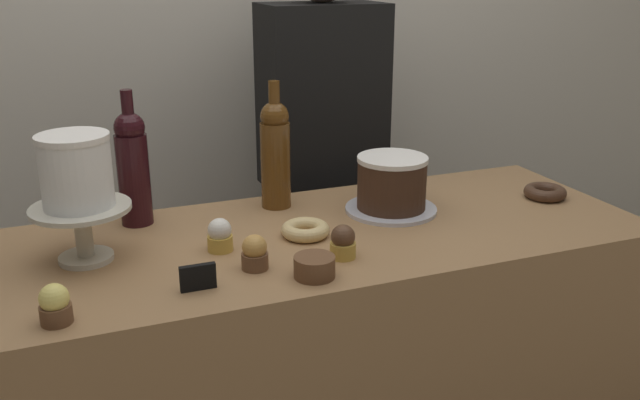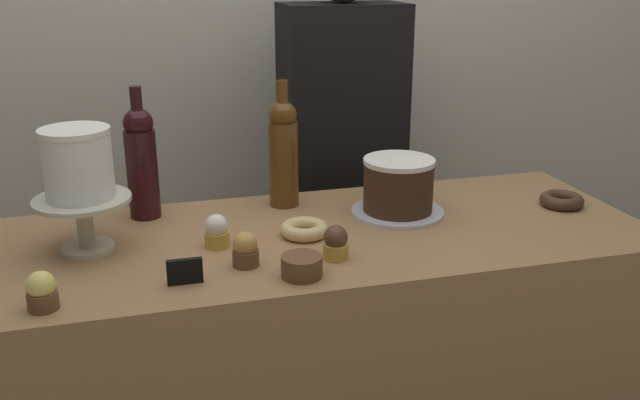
% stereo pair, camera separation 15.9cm
% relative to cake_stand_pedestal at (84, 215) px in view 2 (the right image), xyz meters
% --- Properties ---
extents(back_wall, '(6.00, 0.05, 2.60)m').
position_rel_cake_stand_pedestal_xyz_m(back_wall, '(0.52, 0.84, 0.30)').
color(back_wall, beige).
rests_on(back_wall, ground_plane).
extents(display_counter, '(1.56, 0.60, 0.91)m').
position_rel_cake_stand_pedestal_xyz_m(display_counter, '(0.52, -0.03, -0.54)').
color(display_counter, '#997047').
rests_on(display_counter, ground_plane).
extents(cake_stand_pedestal, '(0.21, 0.21, 0.12)m').
position_rel_cake_stand_pedestal_xyz_m(cake_stand_pedestal, '(0.00, 0.00, 0.00)').
color(cake_stand_pedestal, beige).
rests_on(cake_stand_pedestal, display_counter).
extents(white_layer_cake, '(0.15, 0.15, 0.15)m').
position_rel_cake_stand_pedestal_xyz_m(white_layer_cake, '(0.00, -0.00, 0.12)').
color(white_layer_cake, white).
rests_on(white_layer_cake, cake_stand_pedestal).
extents(silver_serving_platter, '(0.23, 0.23, 0.01)m').
position_rel_cake_stand_pedestal_xyz_m(silver_serving_platter, '(0.74, 0.04, -0.08)').
color(silver_serving_platter, silver).
rests_on(silver_serving_platter, display_counter).
extents(chocolate_round_cake, '(0.18, 0.18, 0.13)m').
position_rel_cake_stand_pedestal_xyz_m(chocolate_round_cake, '(0.74, 0.04, -0.01)').
color(chocolate_round_cake, '#3D2619').
rests_on(chocolate_round_cake, silver_serving_platter).
extents(wine_bottle_amber, '(0.08, 0.08, 0.33)m').
position_rel_cake_stand_pedestal_xyz_m(wine_bottle_amber, '(0.48, 0.18, 0.06)').
color(wine_bottle_amber, '#5B3814').
rests_on(wine_bottle_amber, display_counter).
extents(wine_bottle_dark_red, '(0.08, 0.08, 0.33)m').
position_rel_cake_stand_pedestal_xyz_m(wine_bottle_dark_red, '(0.13, 0.19, 0.06)').
color(wine_bottle_dark_red, black).
rests_on(wine_bottle_dark_red, display_counter).
extents(cupcake_vanilla, '(0.06, 0.06, 0.07)m').
position_rel_cake_stand_pedestal_xyz_m(cupcake_vanilla, '(0.28, -0.05, -0.05)').
color(cupcake_vanilla, gold).
rests_on(cupcake_vanilla, display_counter).
extents(cupcake_chocolate, '(0.06, 0.06, 0.07)m').
position_rel_cake_stand_pedestal_xyz_m(cupcake_chocolate, '(0.51, -0.19, -0.05)').
color(cupcake_chocolate, gold).
rests_on(cupcake_chocolate, display_counter).
extents(cupcake_lemon, '(0.06, 0.06, 0.07)m').
position_rel_cake_stand_pedestal_xyz_m(cupcake_lemon, '(-0.07, -0.26, -0.05)').
color(cupcake_lemon, brown).
rests_on(cupcake_lemon, display_counter).
extents(cupcake_caramel, '(0.06, 0.06, 0.07)m').
position_rel_cake_stand_pedestal_xyz_m(cupcake_caramel, '(0.32, -0.17, -0.05)').
color(cupcake_caramel, brown).
rests_on(cupcake_caramel, display_counter).
extents(donut_glazed, '(0.11, 0.11, 0.03)m').
position_rel_cake_stand_pedestal_xyz_m(donut_glazed, '(0.48, -0.04, -0.07)').
color(donut_glazed, '#E0C17F').
rests_on(donut_glazed, display_counter).
extents(donut_chocolate, '(0.11, 0.11, 0.03)m').
position_rel_cake_stand_pedestal_xyz_m(donut_chocolate, '(1.17, -0.02, -0.07)').
color(donut_chocolate, '#472D1E').
rests_on(donut_chocolate, display_counter).
extents(cookie_stack, '(0.08, 0.08, 0.04)m').
position_rel_cake_stand_pedestal_xyz_m(cookie_stack, '(0.42, -0.25, -0.06)').
color(cookie_stack, brown).
rests_on(cookie_stack, display_counter).
extents(price_sign_chalkboard, '(0.07, 0.01, 0.05)m').
position_rel_cake_stand_pedestal_xyz_m(price_sign_chalkboard, '(0.19, -0.22, -0.06)').
color(price_sign_chalkboard, black).
rests_on(price_sign_chalkboard, display_counter).
extents(barista_figure, '(0.36, 0.22, 1.60)m').
position_rel_cake_stand_pedestal_xyz_m(barista_figure, '(0.74, 0.49, -0.16)').
color(barista_figure, black).
rests_on(barista_figure, ground_plane).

